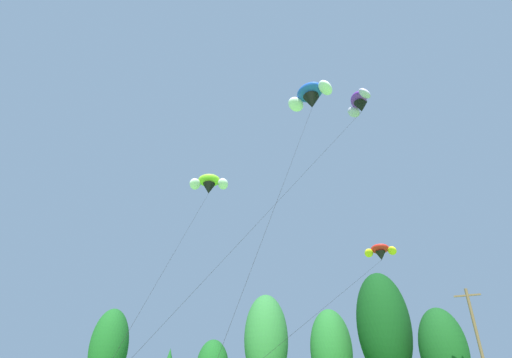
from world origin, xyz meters
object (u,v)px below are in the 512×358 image
at_px(parafoil_kite_mid_blue_white, 310,96).
at_px(parafoil_kite_low_red_yellow, 380,252).
at_px(parafoil_kite_high_purple, 359,103).
at_px(utility_pole, 481,350).
at_px(parafoil_kite_far_lime_white, 209,184).

relative_size(parafoil_kite_mid_blue_white, parafoil_kite_low_red_yellow, 1.16).
xyz_separation_m(parafoil_kite_high_purple, parafoil_kite_low_red_yellow, (-0.71, 4.84, -11.26)).
xyz_separation_m(parafoil_kite_high_purple, parafoil_kite_mid_blue_white, (-3.11, -3.86, -1.21)).
distance_m(utility_pole, parafoil_kite_mid_blue_white, 25.50).
xyz_separation_m(utility_pole, parafoil_kite_high_purple, (-5.19, -13.50, 17.95)).
bearing_deg(parafoil_kite_far_lime_white, utility_pole, 44.80).
bearing_deg(parafoil_kite_far_lime_white, parafoil_kite_low_red_yellow, 36.62).
relative_size(parafoil_kite_mid_blue_white, parafoil_kite_far_lime_white, 1.35).
height_order(utility_pole, parafoil_kite_low_red_yellow, parafoil_kite_low_red_yellow).
bearing_deg(utility_pole, parafoil_kite_far_lime_white, -135.20).
bearing_deg(parafoil_kite_far_lime_white, parafoil_kite_high_purple, 16.30).
height_order(utility_pole, parafoil_kite_mid_blue_white, parafoil_kite_mid_blue_white).
bearing_deg(parafoil_kite_low_red_yellow, parafoil_kite_high_purple, -81.70).
bearing_deg(parafoil_kite_mid_blue_white, parafoil_kite_low_red_yellow, 74.58).
xyz_separation_m(utility_pole, parafoil_kite_far_lime_white, (-17.10, -16.99, 11.22)).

